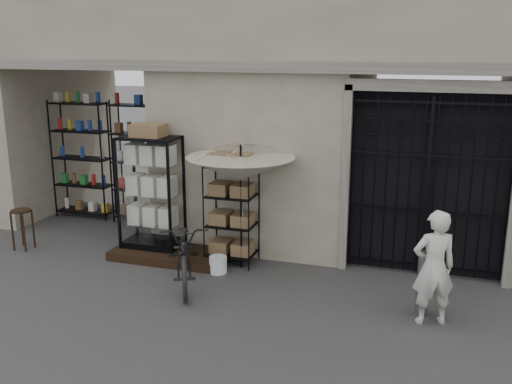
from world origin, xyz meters
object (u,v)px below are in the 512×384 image
(display_cabinet, at_px, (151,198))
(wire_rack, at_px, (232,213))
(market_umbrella, at_px, (241,162))
(wooden_stool, at_px, (23,228))
(shopkeeper, at_px, (429,322))
(white_bucket, at_px, (218,265))
(bicycle, at_px, (185,283))
(steel_bollard, at_px, (423,284))

(display_cabinet, xyz_separation_m, wire_rack, (1.46, 0.03, -0.15))
(wire_rack, bearing_deg, market_umbrella, -47.64)
(wire_rack, height_order, wooden_stool, wire_rack)
(wire_rack, xyz_separation_m, shopkeeper, (3.25, -1.25, -0.87))
(market_umbrella, height_order, wooden_stool, market_umbrella)
(market_umbrella, xyz_separation_m, white_bucket, (-0.29, -0.32, -1.64))
(bicycle, height_order, steel_bollard, bicycle)
(display_cabinet, height_order, market_umbrella, market_umbrella)
(wire_rack, bearing_deg, steel_bollard, -28.71)
(wire_rack, height_order, steel_bollard, wire_rack)
(white_bucket, distance_m, bicycle, 0.65)
(display_cabinet, distance_m, bicycle, 1.78)
(display_cabinet, height_order, bicycle, display_cabinet)
(display_cabinet, height_order, wire_rack, display_cabinet)
(display_cabinet, distance_m, wire_rack, 1.47)
(bicycle, distance_m, shopkeeper, 3.65)
(white_bucket, bearing_deg, display_cabinet, 161.77)
(wooden_stool, distance_m, shopkeeper, 7.10)
(bicycle, relative_size, shopkeeper, 1.28)
(wooden_stool, bearing_deg, wire_rack, 7.92)
(white_bucket, bearing_deg, market_umbrella, 48.22)
(bicycle, bearing_deg, wooden_stool, 145.74)
(steel_bollard, distance_m, shopkeeper, 0.51)
(market_umbrella, bearing_deg, shopkeeper, -19.57)
(market_umbrella, relative_size, wooden_stool, 3.35)
(wire_rack, xyz_separation_m, market_umbrella, (0.23, -0.17, 0.91))
(market_umbrella, bearing_deg, steel_bollard, -16.75)
(white_bucket, bearing_deg, wooden_stool, -179.48)
(white_bucket, height_order, wooden_stool, wooden_stool)
(display_cabinet, xyz_separation_m, wooden_stool, (-2.34, -0.50, -0.63))
(display_cabinet, distance_m, wooden_stool, 2.48)
(shopkeeper, bearing_deg, bicycle, -25.48)
(wooden_stool, xyz_separation_m, shopkeeper, (7.05, -0.72, -0.39))
(display_cabinet, distance_m, market_umbrella, 1.86)
(market_umbrella, distance_m, bicycle, 2.07)
(wooden_stool, bearing_deg, shopkeeper, -5.81)
(steel_bollard, bearing_deg, white_bucket, 170.20)
(display_cabinet, relative_size, shopkeeper, 1.35)
(market_umbrella, bearing_deg, white_bucket, -131.78)
(display_cabinet, distance_m, shopkeeper, 4.97)
(wire_rack, distance_m, white_bucket, 0.89)
(white_bucket, xyz_separation_m, shopkeeper, (3.31, -0.75, -0.14))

